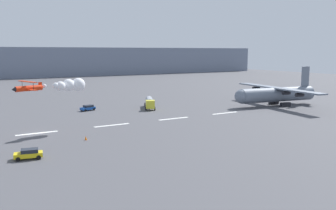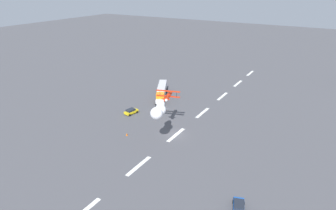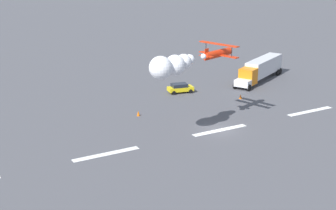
{
  "view_description": "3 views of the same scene",
  "coord_description": "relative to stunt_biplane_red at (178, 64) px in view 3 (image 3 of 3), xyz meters",
  "views": [
    {
      "loc": [
        -13.19,
        -73.56,
        15.9
      ],
      "look_at": [
        29.86,
        0.0,
        3.41
      ],
      "focal_mm": 39.09,
      "sensor_mm": 36.0,
      "label": 1
    },
    {
      "loc": [
        57.09,
        31.94,
        35.36
      ],
      "look_at": [
        -1.57,
        -3.25,
        6.83
      ],
      "focal_mm": 31.73,
      "sensor_mm": 36.0,
      "label": 2
    },
    {
      "loc": [
        35.22,
        48.77,
        22.35
      ],
      "look_at": [
        8.07,
        0.75,
        4.86
      ],
      "focal_mm": 53.2,
      "sensor_mm": 36.0,
      "label": 3
    }
  ],
  "objects": [
    {
      "name": "runway_stripe_5",
      "position": [
        9.87,
        0.84,
        -9.23
      ],
      "size": [
        8.0,
        0.9,
        0.01
      ],
      "primitive_type": "cube",
      "color": "white",
      "rests_on": "ground"
    },
    {
      "name": "traffic_cone_near",
      "position": [
        -16.7,
        -9.05,
        -8.86
      ],
      "size": [
        0.44,
        0.44,
        0.75
      ],
      "primitive_type": "cone",
      "color": "orange",
      "rests_on": "ground"
    },
    {
      "name": "ground_plane",
      "position": [
        -5.84,
        0.84,
        -9.23
      ],
      "size": [
        440.0,
        440.0,
        0.0
      ],
      "primitive_type": "plane",
      "color": "#4C4C51",
      "rests_on": "ground"
    },
    {
      "name": "stunt_biplane_red",
      "position": [
        0.0,
        0.0,
        0.0
      ],
      "size": [
        14.73,
        7.62,
        2.73
      ],
      "color": "red"
    },
    {
      "name": "runway_stripe_3",
      "position": [
        -21.55,
        0.84,
        -9.23
      ],
      "size": [
        8.0,
        0.9,
        0.01
      ],
      "primitive_type": "cube",
      "color": "white",
      "rests_on": "ground"
    },
    {
      "name": "runway_stripe_4",
      "position": [
        -5.84,
        0.84,
        -9.23
      ],
      "size": [
        8.0,
        0.9,
        0.01
      ],
      "primitive_type": "cube",
      "color": "white",
      "rests_on": "ground"
    },
    {
      "name": "semi_truck_orange",
      "position": [
        -26.57,
        -16.35,
        -7.1
      ],
      "size": [
        14.48,
        9.34,
        3.7
      ],
      "color": "silver",
      "rests_on": "ground"
    },
    {
      "name": "traffic_cone_far",
      "position": [
        0.74,
        -9.44,
        -8.86
      ],
      "size": [
        0.44,
        0.44,
        0.75
      ],
      "primitive_type": "cone",
      "color": "orange",
      "rests_on": "ground"
    },
    {
      "name": "followme_car_yellow",
      "position": [
        -10.28,
        -16.58,
        -8.42
      ],
      "size": [
        4.33,
        2.63,
        1.52
      ],
      "color": "yellow",
      "rests_on": "ground"
    }
  ]
}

